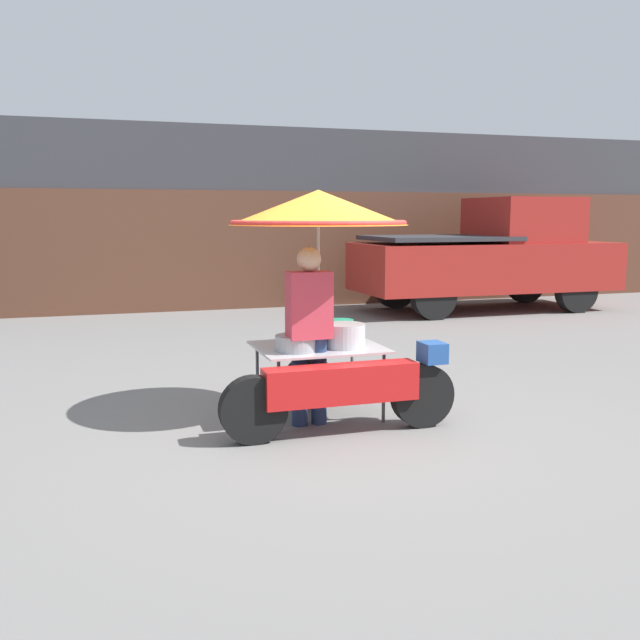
% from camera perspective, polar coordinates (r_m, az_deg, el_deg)
% --- Properties ---
extents(ground_plane, '(36.00, 36.00, 0.00)m').
position_cam_1_polar(ground_plane, '(6.35, 1.23, -8.59)').
color(ground_plane, slate).
extents(shopfront_building, '(28.00, 2.06, 3.59)m').
position_cam_1_polar(shopfront_building, '(15.07, -10.49, 7.99)').
color(shopfront_building, '#38383D').
rests_on(shopfront_building, ground).
extents(vendor_motorcycle_cart, '(2.08, 1.62, 2.08)m').
position_cam_1_polar(vendor_motorcycle_cart, '(6.39, 0.20, 5.50)').
color(vendor_motorcycle_cart, black).
rests_on(vendor_motorcycle_cart, ground).
extents(vendor_person, '(0.38, 0.22, 1.58)m').
position_cam_1_polar(vendor_person, '(6.25, -0.87, -0.55)').
color(vendor_person, navy).
rests_on(vendor_person, ground).
extents(pickup_truck, '(5.06, 1.98, 2.19)m').
position_cam_1_polar(pickup_truck, '(14.36, 13.53, 4.95)').
color(pickup_truck, black).
rests_on(pickup_truck, ground).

